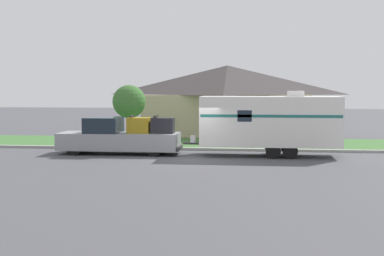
# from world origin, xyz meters

# --- Properties ---
(ground_plane) EXTENTS (120.00, 120.00, 0.00)m
(ground_plane) POSITION_xyz_m (0.00, 0.00, 0.00)
(ground_plane) COLOR #47474C
(curb_strip) EXTENTS (80.00, 0.30, 0.14)m
(curb_strip) POSITION_xyz_m (0.00, 3.75, 0.07)
(curb_strip) COLOR #999993
(curb_strip) RESTS_ON ground_plane
(lawn_strip) EXTENTS (80.00, 7.00, 0.03)m
(lawn_strip) POSITION_xyz_m (0.00, 7.40, 0.01)
(lawn_strip) COLOR #3D6B33
(lawn_strip) RESTS_ON ground_plane
(house_across_street) EXTENTS (12.53, 7.36, 5.08)m
(house_across_street) POSITION_xyz_m (0.95, 13.98, 2.64)
(house_across_street) COLOR tan
(house_across_street) RESTS_ON ground_plane
(pickup_truck) EXTENTS (6.42, 2.01, 2.04)m
(pickup_truck) POSITION_xyz_m (-4.07, 1.71, 0.88)
(pickup_truck) COLOR black
(pickup_truck) RESTS_ON ground_plane
(travel_trailer) EXTENTS (7.96, 2.22, 3.32)m
(travel_trailer) POSITION_xyz_m (3.76, 1.71, 1.78)
(travel_trailer) COLOR black
(travel_trailer) RESTS_ON ground_plane
(mailbox) EXTENTS (0.48, 0.20, 1.23)m
(mailbox) POSITION_xyz_m (-5.58, 4.90, 0.94)
(mailbox) COLOR brown
(mailbox) RESTS_ON ground_plane
(tree_in_yard) EXTENTS (2.07, 2.07, 3.64)m
(tree_in_yard) POSITION_xyz_m (-4.78, 6.89, 2.58)
(tree_in_yard) COLOR brown
(tree_in_yard) RESTS_ON ground_plane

